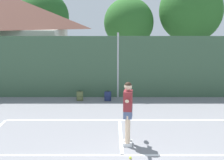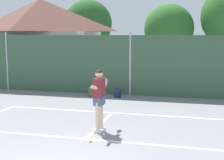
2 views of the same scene
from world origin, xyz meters
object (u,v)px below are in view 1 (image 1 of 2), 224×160
object	(u,v)px
tennis_ball	(131,158)
backpack_olive	(80,96)
backpack_navy	(108,96)
tennis_player	(128,108)

from	to	relation	value
tennis_ball	backpack_olive	distance (m)	6.40
backpack_olive	backpack_navy	xyz separation A→B (m)	(1.25, -0.03, 0.00)
tennis_ball	backpack_olive	world-z (taller)	backpack_olive
backpack_olive	tennis_player	bearing A→B (deg)	-69.80
tennis_ball	backpack_navy	bearing A→B (deg)	96.27
tennis_player	backpack_olive	size ratio (longest dim) A/B	4.01
backpack_olive	tennis_ball	bearing A→B (deg)	-72.57
tennis_ball	backpack_olive	size ratio (longest dim) A/B	0.14
tennis_player	backpack_navy	distance (m)	5.22
tennis_player	backpack_navy	world-z (taller)	tennis_player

